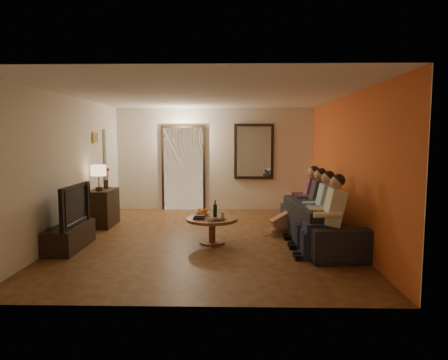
{
  "coord_description": "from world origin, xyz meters",
  "views": [
    {
      "loc": [
        0.47,
        -7.19,
        1.84
      ],
      "look_at": [
        0.3,
        0.3,
        1.05
      ],
      "focal_mm": 32.0,
      "sensor_mm": 36.0,
      "label": 1
    }
  ],
  "objects_px": {
    "person_b": "(321,213)",
    "bowl": "(203,214)",
    "dog": "(283,221)",
    "person_c": "(314,207)",
    "tv_stand": "(70,237)",
    "laptop": "(217,220)",
    "tv": "(69,205)",
    "coffee_table": "(212,231)",
    "sofa": "(322,223)",
    "wine_bottle": "(215,208)",
    "dresser": "(103,208)",
    "table_lamp": "(99,178)",
    "person_a": "(330,220)",
    "person_d": "(307,201)"
  },
  "relations": [
    {
      "from": "coffee_table",
      "to": "person_b",
      "type": "bearing_deg",
      "value": -8.71
    },
    {
      "from": "dresser",
      "to": "dog",
      "type": "xyz_separation_m",
      "value": [
        3.66,
        -0.76,
        -0.11
      ]
    },
    {
      "from": "sofa",
      "to": "laptop",
      "type": "height_order",
      "value": "sofa"
    },
    {
      "from": "laptop",
      "to": "dog",
      "type": "bearing_deg",
      "value": 14.18
    },
    {
      "from": "table_lamp",
      "to": "coffee_table",
      "type": "height_order",
      "value": "table_lamp"
    },
    {
      "from": "sofa",
      "to": "wine_bottle",
      "type": "distance_m",
      "value": 1.9
    },
    {
      "from": "person_b",
      "to": "laptop",
      "type": "relative_size",
      "value": 3.65
    },
    {
      "from": "sofa",
      "to": "person_c",
      "type": "relative_size",
      "value": 2.11
    },
    {
      "from": "sofa",
      "to": "bowl",
      "type": "distance_m",
      "value": 2.12
    },
    {
      "from": "tv_stand",
      "to": "person_c",
      "type": "xyz_separation_m",
      "value": [
        4.18,
        0.72,
        0.4
      ]
    },
    {
      "from": "tv",
      "to": "dog",
      "type": "bearing_deg",
      "value": -75.05
    },
    {
      "from": "tv",
      "to": "wine_bottle",
      "type": "xyz_separation_m",
      "value": [
        2.4,
        0.5,
        -0.13
      ]
    },
    {
      "from": "table_lamp",
      "to": "sofa",
      "type": "bearing_deg",
      "value": -14.4
    },
    {
      "from": "wine_bottle",
      "to": "bowl",
      "type": "bearing_deg",
      "value": 152.45
    },
    {
      "from": "sofa",
      "to": "coffee_table",
      "type": "height_order",
      "value": "sofa"
    },
    {
      "from": "sofa",
      "to": "coffee_table",
      "type": "xyz_separation_m",
      "value": [
        -1.93,
        -0.02,
        -0.14
      ]
    },
    {
      "from": "tv_stand",
      "to": "laptop",
      "type": "distance_m",
      "value": 2.47
    },
    {
      "from": "table_lamp",
      "to": "wine_bottle",
      "type": "xyz_separation_m",
      "value": [
        2.4,
        -1.02,
        -0.44
      ]
    },
    {
      "from": "person_b",
      "to": "bowl",
      "type": "xyz_separation_m",
      "value": [
        -2.01,
        0.5,
        -0.12
      ]
    },
    {
      "from": "person_d",
      "to": "coffee_table",
      "type": "xyz_separation_m",
      "value": [
        -1.83,
        -0.92,
        -0.38
      ]
    },
    {
      "from": "tv",
      "to": "person_c",
      "type": "distance_m",
      "value": 4.25
    },
    {
      "from": "person_c",
      "to": "bowl",
      "type": "bearing_deg",
      "value": -177.16
    },
    {
      "from": "bowl",
      "to": "laptop",
      "type": "height_order",
      "value": "bowl"
    },
    {
      "from": "dresser",
      "to": "table_lamp",
      "type": "bearing_deg",
      "value": -90.0
    },
    {
      "from": "table_lamp",
      "to": "tv_stand",
      "type": "height_order",
      "value": "table_lamp"
    },
    {
      "from": "table_lamp",
      "to": "person_a",
      "type": "xyz_separation_m",
      "value": [
        4.18,
        -2.0,
        -0.44
      ]
    },
    {
      "from": "person_c",
      "to": "person_b",
      "type": "bearing_deg",
      "value": -90.0
    },
    {
      "from": "person_b",
      "to": "person_c",
      "type": "relative_size",
      "value": 1.0
    },
    {
      "from": "dog",
      "to": "bowl",
      "type": "distance_m",
      "value": 1.54
    },
    {
      "from": "person_d",
      "to": "bowl",
      "type": "bearing_deg",
      "value": -160.8
    },
    {
      "from": "person_d",
      "to": "dog",
      "type": "xyz_separation_m",
      "value": [
        -0.52,
        -0.34,
        -0.32
      ]
    },
    {
      "from": "person_a",
      "to": "person_c",
      "type": "bearing_deg",
      "value": 90.0
    },
    {
      "from": "table_lamp",
      "to": "person_d",
      "type": "height_order",
      "value": "table_lamp"
    },
    {
      "from": "coffee_table",
      "to": "wine_bottle",
      "type": "relative_size",
      "value": 2.88
    },
    {
      "from": "tv_stand",
      "to": "laptop",
      "type": "height_order",
      "value": "laptop"
    },
    {
      "from": "dog",
      "to": "person_c",
      "type": "bearing_deg",
      "value": -44.59
    },
    {
      "from": "tv",
      "to": "sofa",
      "type": "bearing_deg",
      "value": -84.43
    },
    {
      "from": "sofa",
      "to": "person_d",
      "type": "relative_size",
      "value": 2.11
    },
    {
      "from": "dresser",
      "to": "person_d",
      "type": "height_order",
      "value": "person_d"
    },
    {
      "from": "person_b",
      "to": "coffee_table",
      "type": "bearing_deg",
      "value": 171.29
    },
    {
      "from": "person_a",
      "to": "person_d",
      "type": "height_order",
      "value": "same"
    },
    {
      "from": "table_lamp",
      "to": "dog",
      "type": "relative_size",
      "value": 0.96
    },
    {
      "from": "bowl",
      "to": "laptop",
      "type": "distance_m",
      "value": 0.57
    },
    {
      "from": "dresser",
      "to": "coffee_table",
      "type": "bearing_deg",
      "value": -29.64
    },
    {
      "from": "person_d",
      "to": "laptop",
      "type": "height_order",
      "value": "person_d"
    },
    {
      "from": "wine_bottle",
      "to": "person_d",
      "type": "bearing_deg",
      "value": 24.73
    },
    {
      "from": "person_a",
      "to": "dog",
      "type": "height_order",
      "value": "person_a"
    },
    {
      "from": "sofa",
      "to": "person_d",
      "type": "xyz_separation_m",
      "value": [
        -0.1,
        0.9,
        0.23
      ]
    },
    {
      "from": "coffee_table",
      "to": "tv_stand",
      "type": "bearing_deg",
      "value": -170.41
    },
    {
      "from": "tv_stand",
      "to": "dog",
      "type": "height_order",
      "value": "dog"
    }
  ]
}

